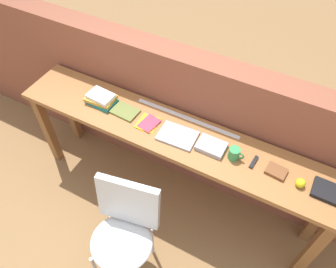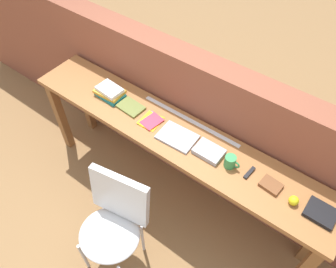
{
  "view_description": "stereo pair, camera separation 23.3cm",
  "coord_description": "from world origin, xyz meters",
  "views": [
    {
      "loc": [
        0.71,
        -1.08,
        2.68
      ],
      "look_at": [
        0.0,
        0.25,
        0.9
      ],
      "focal_mm": 35.0,
      "sensor_mm": 36.0,
      "label": 1
    },
    {
      "loc": [
        0.91,
        -0.96,
        2.68
      ],
      "look_at": [
        0.0,
        0.25,
        0.9
      ],
      "focal_mm": 35.0,
      "sensor_mm": 36.0,
      "label": 2
    }
  ],
  "objects": [
    {
      "name": "multitool_folded",
      "position": [
        0.62,
        0.31,
        0.89
      ],
      "size": [
        0.03,
        0.11,
        0.02
      ],
      "primitive_type": "cube",
      "rotation": [
        0.0,
        0.0,
        -0.1
      ],
      "color": "black",
      "rests_on": "sideboard"
    },
    {
      "name": "book_repair_rightmost",
      "position": [
        1.09,
        0.31,
        0.89
      ],
      "size": [
        0.18,
        0.15,
        0.03
      ],
      "primitive_type": "cube",
      "rotation": [
        0.0,
        0.0,
        -0.01
      ],
      "color": "black",
      "rests_on": "sideboard"
    },
    {
      "name": "ruler_metal_back_edge",
      "position": [
        0.04,
        0.47,
        0.88
      ],
      "size": [
        0.84,
        0.03,
        0.0
      ],
      "primitive_type": "cube",
      "color": "silver",
      "rests_on": "sideboard"
    },
    {
      "name": "brick_wall_back",
      "position": [
        0.0,
        0.64,
        0.66
      ],
      "size": [
        6.0,
        0.2,
        1.32
      ],
      "primitive_type": "cube",
      "color": "brown",
      "rests_on": "ground"
    },
    {
      "name": "book_stack_leftmost",
      "position": [
        -0.62,
        0.31,
        0.92
      ],
      "size": [
        0.24,
        0.17,
        0.08
      ],
      "color": "#19757A",
      "rests_on": "sideboard"
    },
    {
      "name": "sports_ball_small",
      "position": [
        0.93,
        0.28,
        0.91
      ],
      "size": [
        0.06,
        0.06,
        0.06
      ],
      "primitive_type": "sphere",
      "color": "yellow",
      "rests_on": "sideboard"
    },
    {
      "name": "ground_plane",
      "position": [
        0.0,
        0.0,
        0.0
      ],
      "size": [
        40.0,
        40.0,
        0.0
      ],
      "primitive_type": "plane",
      "color": "olive"
    },
    {
      "name": "magazine_cycling",
      "position": [
        -0.4,
        0.3,
        0.89
      ],
      "size": [
        0.21,
        0.15,
        0.02
      ],
      "primitive_type": "cube",
      "rotation": [
        0.0,
        0.0,
        -0.06
      ],
      "color": "olive",
      "rests_on": "sideboard"
    },
    {
      "name": "sideboard",
      "position": [
        0.0,
        0.3,
        0.74
      ],
      "size": [
        2.5,
        0.44,
        0.88
      ],
      "color": "#996033",
      "rests_on": "ground"
    },
    {
      "name": "book_grey_hardcover",
      "position": [
        0.32,
        0.29,
        0.9
      ],
      "size": [
        0.2,
        0.15,
        0.04
      ],
      "primitive_type": "cube",
      "rotation": [
        0.0,
        0.0,
        -0.01
      ],
      "color": "#9E9EA3",
      "rests_on": "sideboard"
    },
    {
      "name": "leather_journal_brown",
      "position": [
        0.77,
        0.31,
        0.89
      ],
      "size": [
        0.14,
        0.11,
        0.02
      ],
      "primitive_type": "cube",
      "rotation": [
        0.0,
        0.0,
        -0.1
      ],
      "color": "brown",
      "rests_on": "sideboard"
    },
    {
      "name": "book_open_centre",
      "position": [
        0.06,
        0.28,
        0.89
      ],
      "size": [
        0.28,
        0.2,
        0.02
      ],
      "primitive_type": "cube",
      "rotation": [
        0.0,
        0.0,
        0.05
      ],
      "color": "#9E9EA3",
      "rests_on": "sideboard"
    },
    {
      "name": "chair_white_moulded",
      "position": [
        -0.01,
        -0.37,
        0.53
      ],
      "size": [
        0.52,
        0.53,
        0.89
      ],
      "color": "silver",
      "rests_on": "ground"
    },
    {
      "name": "pamphlet_pile_colourful",
      "position": [
        -0.19,
        0.29,
        0.89
      ],
      "size": [
        0.16,
        0.18,
        0.01
      ],
      "color": "orange",
      "rests_on": "sideboard"
    },
    {
      "name": "mug",
      "position": [
        0.48,
        0.29,
        0.92
      ],
      "size": [
        0.11,
        0.08,
        0.09
      ],
      "color": "#338C4C",
      "rests_on": "sideboard"
    }
  ]
}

